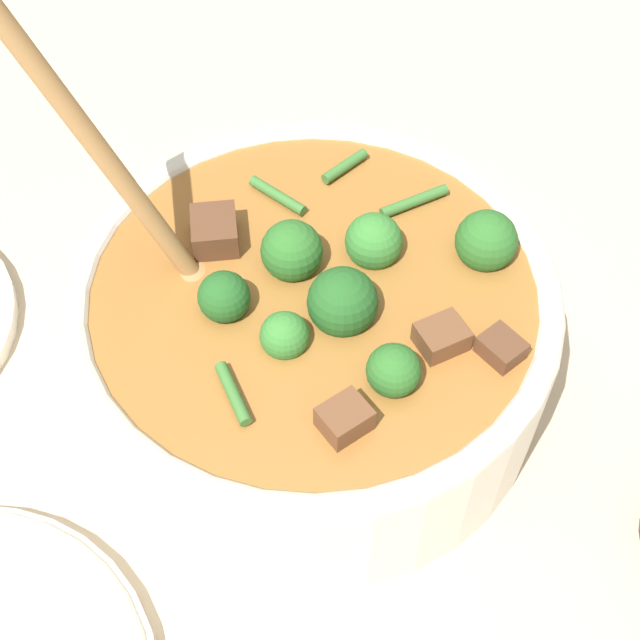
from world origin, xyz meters
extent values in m
plane|color=#C6B293|center=(0.00, 0.00, 0.00)|extent=(4.00, 4.00, 0.00)
cylinder|color=white|center=(0.00, 0.00, 0.05)|extent=(0.30, 0.30, 0.10)
torus|color=white|center=(0.00, 0.00, 0.10)|extent=(0.30, 0.30, 0.02)
cylinder|color=#9E662D|center=(0.00, 0.00, 0.07)|extent=(0.28, 0.28, 0.06)
sphere|color=#387F33|center=(-0.04, 0.02, 0.10)|extent=(0.03, 0.03, 0.03)
cylinder|color=#6B9956|center=(-0.04, 0.02, 0.08)|extent=(0.01, 0.01, 0.01)
sphere|color=#2D6B28|center=(0.02, 0.01, 0.11)|extent=(0.04, 0.04, 0.04)
cylinder|color=#6B9956|center=(0.02, 0.01, 0.08)|extent=(0.01, 0.01, 0.02)
sphere|color=#387F33|center=(0.03, -0.04, 0.11)|extent=(0.04, 0.04, 0.04)
cylinder|color=#6B9956|center=(0.03, -0.04, 0.08)|extent=(0.01, 0.01, 0.02)
sphere|color=#235B23|center=(-0.01, 0.05, 0.11)|extent=(0.03, 0.03, 0.03)
cylinder|color=#6B9956|center=(-0.01, 0.05, 0.09)|extent=(0.01, 0.01, 0.01)
sphere|color=#2D6B28|center=(-0.07, -0.04, 0.11)|extent=(0.03, 0.03, 0.03)
cylinder|color=#6B9956|center=(-0.07, -0.04, 0.09)|extent=(0.01, 0.01, 0.01)
sphere|color=#235B23|center=(-0.02, -0.02, 0.11)|extent=(0.04, 0.04, 0.04)
cylinder|color=#6B9956|center=(-0.02, -0.02, 0.08)|extent=(0.01, 0.01, 0.02)
sphere|color=#2D6B28|center=(0.03, -0.11, 0.11)|extent=(0.04, 0.04, 0.04)
cylinder|color=#6B9956|center=(0.03, -0.11, 0.08)|extent=(0.01, 0.01, 0.02)
cube|color=brown|center=(-0.05, -0.11, 0.10)|extent=(0.03, 0.03, 0.02)
cube|color=brown|center=(0.04, 0.06, 0.10)|extent=(0.04, 0.03, 0.02)
cube|color=brown|center=(-0.09, -0.02, 0.10)|extent=(0.03, 0.03, 0.02)
cube|color=brown|center=(-0.04, -0.07, 0.10)|extent=(0.03, 0.03, 0.02)
cylinder|color=#3D7533|center=(-0.08, 0.04, 0.10)|extent=(0.04, 0.02, 0.01)
cylinder|color=#3D7533|center=(0.07, 0.02, 0.10)|extent=(0.03, 0.04, 0.01)
cylinder|color=#3D7533|center=(0.10, -0.02, 0.10)|extent=(0.03, 0.03, 0.01)
cylinder|color=#3D7533|center=(0.07, -0.07, 0.10)|extent=(0.03, 0.05, 0.01)
ellipsoid|color=#A87A47|center=(0.02, 0.07, 0.09)|extent=(0.04, 0.03, 0.01)
cylinder|color=#A87A47|center=(0.02, 0.11, 0.18)|extent=(0.03, 0.09, 0.18)
camera|label=1|loc=(-0.34, 0.00, 0.51)|focal=50.00mm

